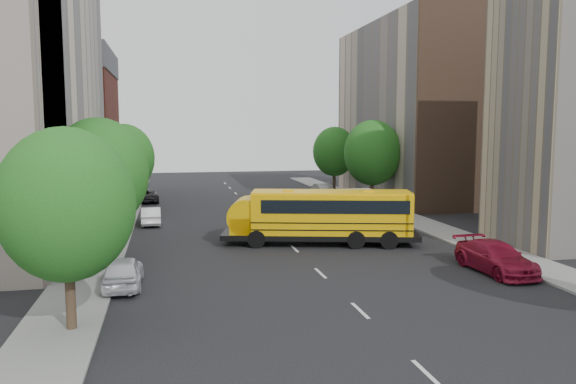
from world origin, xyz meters
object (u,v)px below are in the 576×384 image
object	(u,v)px
parked_car_5	(324,190)
parked_car_3	(496,257)
parked_car_2	(147,195)
parked_car_0	(123,272)
safari_truck	(338,207)
street_tree_2	(124,158)
parked_car_1	(151,216)
street_tree_5	(334,152)
street_tree_0	(66,205)
street_tree_1	(99,174)
school_bus	(318,214)
parked_car_4	(350,201)
street_tree_4	(372,153)

from	to	relation	value
parked_car_5	parked_car_3	bearing A→B (deg)	-93.46
parked_car_5	parked_car_2	bearing A→B (deg)	177.27
parked_car_0	parked_car_5	bearing A→B (deg)	-120.42
parked_car_2	parked_car_0	bearing A→B (deg)	86.69
parked_car_2	parked_car_5	distance (m)	18.36
safari_truck	parked_car_5	bearing A→B (deg)	73.95
street_tree_2	parked_car_3	xyz separation A→B (m)	(19.80, -23.68, -4.05)
parked_car_1	street_tree_5	bearing A→B (deg)	-140.56
parked_car_2	street_tree_5	bearing A→B (deg)	-172.92
street_tree_0	parked_car_0	xyz separation A→B (m)	(1.40, 5.48, -3.90)
street_tree_1	parked_car_2	size ratio (longest dim) A/B	1.63
street_tree_1	parked_car_0	world-z (taller)	street_tree_1
street_tree_1	parked_car_3	distance (m)	21.02
parked_car_3	parked_car_5	size ratio (longest dim) A/B	1.21
parked_car_5	street_tree_1	bearing A→B (deg)	-130.24
school_bus	parked_car_4	bearing A→B (deg)	78.95
street_tree_1	parked_car_4	size ratio (longest dim) A/B	1.94
street_tree_4	street_tree_5	world-z (taller)	street_tree_4
street_tree_1	parked_car_2	distance (m)	26.64
street_tree_0	street_tree_1	size ratio (longest dim) A/B	0.94
street_tree_2	school_bus	size ratio (longest dim) A/B	0.61
street_tree_2	street_tree_4	xyz separation A→B (m)	(22.00, 0.00, 0.25)
street_tree_2	school_bus	distance (m)	19.92
parked_car_3	parked_car_4	world-z (taller)	parked_car_3
street_tree_1	parked_car_5	world-z (taller)	street_tree_1
parked_car_5	parked_car_0	bearing A→B (deg)	-124.15
safari_truck	parked_car_5	size ratio (longest dim) A/B	1.42
street_tree_2	street_tree_4	world-z (taller)	street_tree_4
parked_car_4	parked_car_5	xyz separation A→B (m)	(0.00, 8.73, 0.03)
street_tree_2	parked_car_2	distance (m)	9.35
safari_truck	parked_car_0	xyz separation A→B (m)	(-14.79, -14.22, -0.65)
safari_truck	parked_car_4	size ratio (longest dim) A/B	1.54
parked_car_0	parked_car_5	xyz separation A→B (m)	(18.40, 31.01, -0.01)
parked_car_0	parked_car_2	xyz separation A→B (m)	(0.04, 30.77, -0.07)
parked_car_1	parked_car_0	bearing A→B (deg)	85.72
street_tree_0	parked_car_2	distance (m)	36.50
parked_car_2	street_tree_0	bearing A→B (deg)	84.49
parked_car_2	parked_car_5	size ratio (longest dim) A/B	1.10
parked_car_3	parked_car_5	world-z (taller)	parked_car_3
street_tree_0	parked_car_3	size ratio (longest dim) A/B	1.38
safari_truck	parked_car_1	distance (m)	14.33
parked_car_4	safari_truck	bearing A→B (deg)	-108.84
street_tree_1	parked_car_2	xyz separation A→B (m)	(1.44, 26.25, -4.28)
street_tree_0	parked_car_3	xyz separation A→B (m)	(19.80, 4.32, -3.86)
street_tree_4	parked_car_0	xyz separation A→B (m)	(-20.60, -22.52, -4.34)
parked_car_3	safari_truck	bearing A→B (deg)	100.95
street_tree_5	parked_car_0	distance (m)	40.39
street_tree_5	parked_car_5	distance (m)	5.74
school_bus	safari_truck	bearing A→B (deg)	77.42
parked_car_1	street_tree_4	bearing A→B (deg)	-166.77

